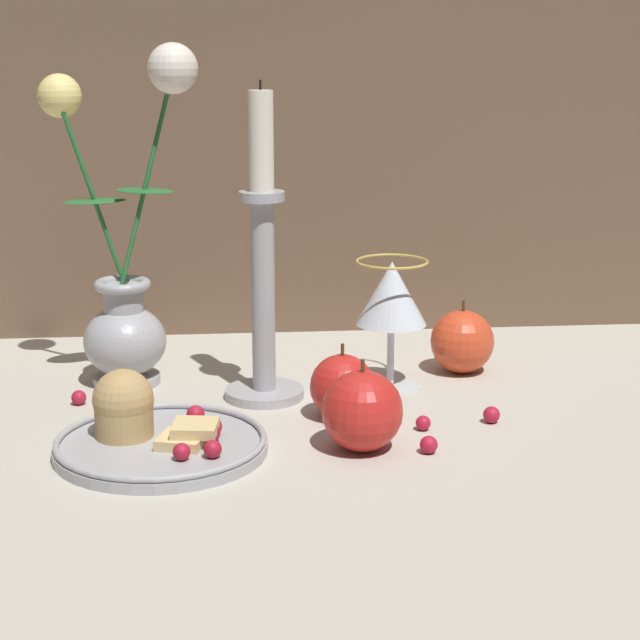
# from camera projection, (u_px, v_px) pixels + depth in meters

# --- Properties ---
(ground_plane) EXTENTS (2.40, 2.40, 0.00)m
(ground_plane) POSITION_uv_depth(u_px,v_px,m) (247.00, 418.00, 1.09)
(ground_plane) COLOR #B7B2A3
(ground_plane) RESTS_ON ground
(vase) EXTENTS (0.17, 0.09, 0.37)m
(vase) POSITION_uv_depth(u_px,v_px,m) (125.00, 279.00, 1.17)
(vase) COLOR #A3A3A8
(vase) RESTS_ON ground_plane
(plate_with_pastries) EXTENTS (0.20, 0.20, 0.08)m
(plate_with_pastries) POSITION_uv_depth(u_px,v_px,m) (152.00, 432.00, 1.00)
(plate_with_pastries) COLOR #A3A3A8
(plate_with_pastries) RESTS_ON ground_plane
(wine_glass) EXTENTS (0.08, 0.08, 0.14)m
(wine_glass) POSITION_uv_depth(u_px,v_px,m) (391.00, 298.00, 1.17)
(wine_glass) COLOR silver
(wine_glass) RESTS_ON ground_plane
(candlestick) EXTENTS (0.09, 0.09, 0.34)m
(candlestick) POSITION_uv_depth(u_px,v_px,m) (263.00, 279.00, 1.12)
(candlestick) COLOR #A3A3A8
(candlestick) RESTS_ON ground_plane
(apple_beside_vase) EXTENTS (0.07, 0.07, 0.08)m
(apple_beside_vase) POSITION_uv_depth(u_px,v_px,m) (342.00, 387.00, 1.09)
(apple_beside_vase) COLOR red
(apple_beside_vase) RESTS_ON ground_plane
(apple_near_glass) EXTENTS (0.08, 0.08, 0.09)m
(apple_near_glass) POSITION_uv_depth(u_px,v_px,m) (362.00, 411.00, 1.00)
(apple_near_glass) COLOR red
(apple_near_glass) RESTS_ON ground_plane
(apple_at_table_edge) EXTENTS (0.07, 0.07, 0.09)m
(apple_at_table_edge) POSITION_uv_depth(u_px,v_px,m) (462.00, 342.00, 1.24)
(apple_at_table_edge) COLOR #D14223
(apple_at_table_edge) RESTS_ON ground_plane
(berry_near_plate) EXTENTS (0.02, 0.02, 0.02)m
(berry_near_plate) POSITION_uv_depth(u_px,v_px,m) (429.00, 445.00, 1.00)
(berry_near_plate) COLOR #AD192D
(berry_near_plate) RESTS_ON ground_plane
(berry_front_center) EXTENTS (0.02, 0.02, 0.02)m
(berry_front_center) POSITION_uv_depth(u_px,v_px,m) (492.00, 415.00, 1.08)
(berry_front_center) COLOR #AD192D
(berry_front_center) RESTS_ON ground_plane
(berry_by_glass_stem) EXTENTS (0.02, 0.02, 0.02)m
(berry_by_glass_stem) POSITION_uv_depth(u_px,v_px,m) (79.00, 398.00, 1.13)
(berry_by_glass_stem) COLOR #AD192D
(berry_by_glass_stem) RESTS_ON ground_plane
(berry_under_candlestick) EXTENTS (0.02, 0.02, 0.02)m
(berry_under_candlestick) POSITION_uv_depth(u_px,v_px,m) (423.00, 423.00, 1.06)
(berry_under_candlestick) COLOR #AD192D
(berry_under_candlestick) RESTS_ON ground_plane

